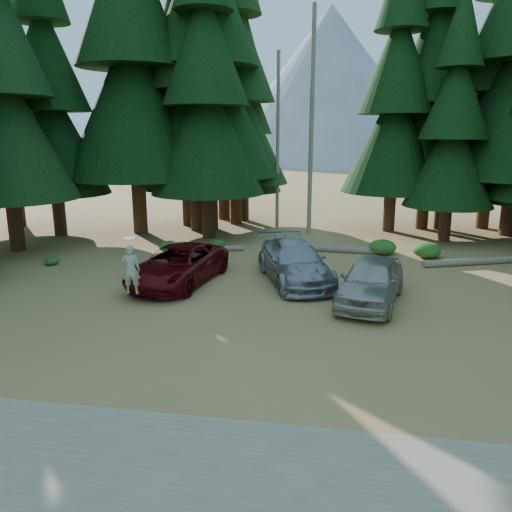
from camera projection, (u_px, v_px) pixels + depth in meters
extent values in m
plane|color=olive|center=(251.00, 328.00, 14.55)|extent=(160.00, 160.00, 0.00)
cube|color=gray|center=(184.00, 475.00, 8.32)|extent=(26.00, 3.50, 0.01)
cylinder|color=slate|center=(311.00, 124.00, 26.86)|extent=(0.24, 0.24, 12.00)
cylinder|color=slate|center=(278.00, 142.00, 28.85)|extent=(0.20, 0.20, 10.00)
cone|color=gray|center=(329.00, 86.00, 92.57)|extent=(44.00, 44.00, 28.00)
cone|color=gray|center=(291.00, 111.00, 104.37)|extent=(36.00, 36.00, 20.00)
imported|color=#5E080D|center=(178.00, 265.00, 18.77)|extent=(3.13, 5.44, 1.43)
imported|color=#97999F|center=(295.00, 262.00, 19.01)|extent=(3.78, 5.58, 1.50)
imported|color=#B3AD9F|center=(371.00, 280.00, 16.60)|extent=(2.77, 4.80, 1.54)
imported|color=beige|center=(131.00, 269.00, 16.04)|extent=(0.65, 0.48, 1.62)
cylinder|color=white|center=(130.00, 238.00, 15.84)|extent=(0.36, 0.36, 0.04)
cylinder|color=slate|center=(205.00, 249.00, 23.92)|extent=(3.68, 1.14, 0.27)
cylinder|color=slate|center=(350.00, 250.00, 23.61)|extent=(3.59, 0.59, 0.29)
cylinder|color=slate|center=(473.00, 261.00, 21.49)|extent=(4.53, 1.94, 0.30)
ellipsoid|color=#2B5D1B|center=(169.00, 247.00, 23.74)|extent=(0.99, 0.99, 0.54)
ellipsoid|color=#2B5D1B|center=(218.00, 243.00, 24.61)|extent=(0.83, 0.83, 0.46)
ellipsoid|color=#2B5D1B|center=(306.00, 261.00, 21.04)|extent=(1.08, 1.08, 0.60)
ellipsoid|color=#2B5D1B|center=(309.00, 263.00, 20.93)|extent=(0.84, 0.84, 0.46)
ellipsoid|color=#2B5D1B|center=(427.00, 250.00, 22.71)|extent=(1.26, 1.26, 0.69)
ellipsoid|color=#2B5D1B|center=(383.00, 247.00, 23.33)|extent=(1.26, 1.26, 0.69)
ellipsoid|color=#2B5D1B|center=(51.00, 261.00, 21.50)|extent=(0.65, 0.65, 0.36)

